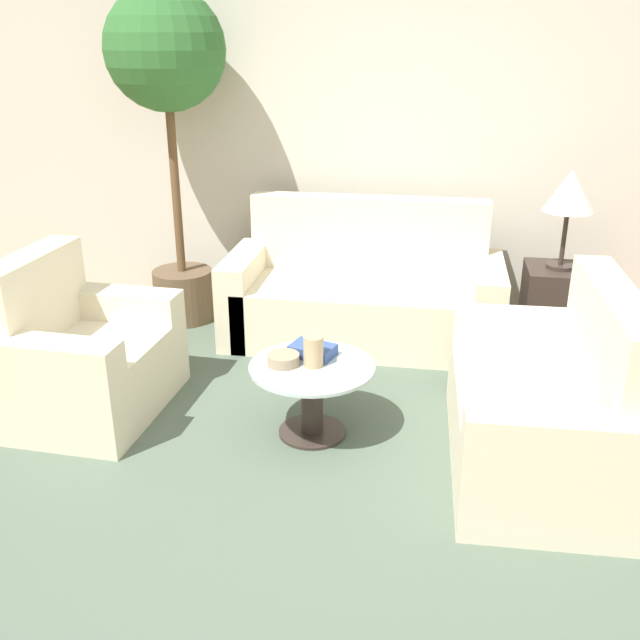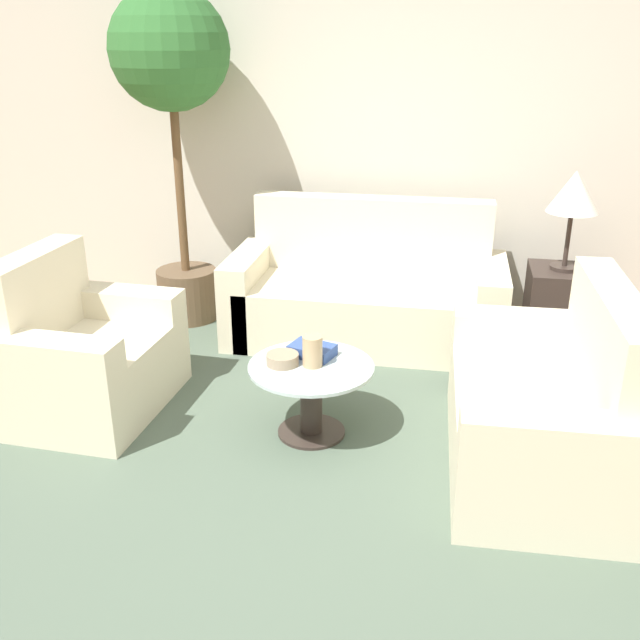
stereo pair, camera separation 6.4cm
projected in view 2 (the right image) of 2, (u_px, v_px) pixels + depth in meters
ground_plane at (291, 518)px, 3.12m from camera, size 14.00×14.00×0.00m
wall_back at (370, 135)px, 5.03m from camera, size 10.00×0.06×2.60m
rug at (311, 433)px, 3.78m from camera, size 3.50×3.55×0.01m
sofa_main at (367, 296)px, 4.89m from camera, size 1.84×0.81×0.93m
armchair at (81, 359)px, 3.95m from camera, size 0.79×0.99×0.89m
loveseat at (551, 414)px, 3.39m from camera, size 0.81×1.35×0.91m
coffee_table at (311, 390)px, 3.68m from camera, size 0.65×0.65×0.40m
side_table at (558, 310)px, 4.68m from camera, size 0.42×0.42×0.56m
table_lamp at (574, 195)px, 4.39m from camera, size 0.32×0.32×0.63m
potted_plant at (172, 84)px, 4.68m from camera, size 0.79×0.79×2.27m
vase at (312, 351)px, 3.59m from camera, size 0.10×0.10×0.16m
bowl at (283, 359)px, 3.63m from camera, size 0.17×0.17×0.06m
book_stack at (312, 350)px, 3.73m from camera, size 0.26×0.22×0.06m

